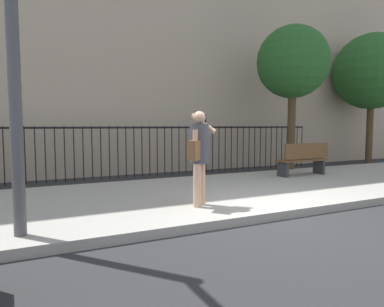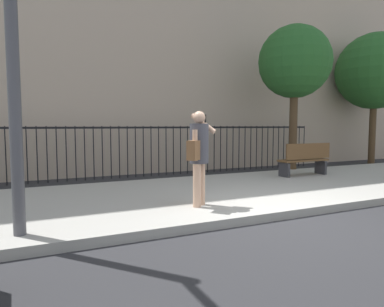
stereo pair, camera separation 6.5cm
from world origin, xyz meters
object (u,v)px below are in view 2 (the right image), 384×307
pedestrian_on_phone (199,151)px  street_bench (305,159)px  street_tree_far (375,72)px  street_tree_near (295,63)px

pedestrian_on_phone → street_bench: size_ratio=1.07×
pedestrian_on_phone → street_tree_far: 11.31m
street_bench → street_tree_far: street_tree_far is taller
pedestrian_on_phone → street_tree_near: street_tree_near is taller
street_bench → street_tree_near: 3.39m
street_tree_far → street_bench: bearing=-159.5°
pedestrian_on_phone → street_bench: 4.98m
pedestrian_on_phone → street_tree_near: (5.24, 3.42, 2.52)m
street_tree_far → pedestrian_on_phone: bearing=-157.7°
pedestrian_on_phone → street_bench: bearing=24.6°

